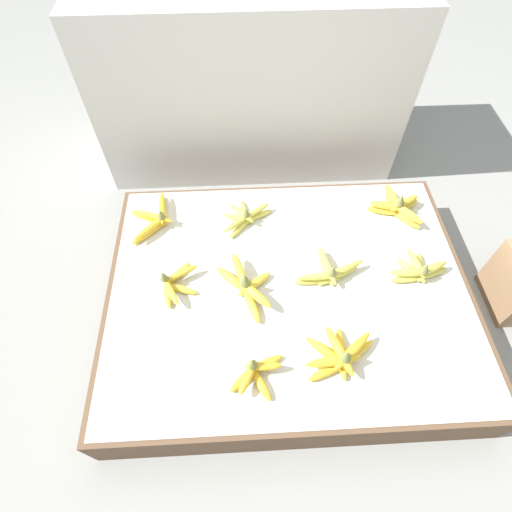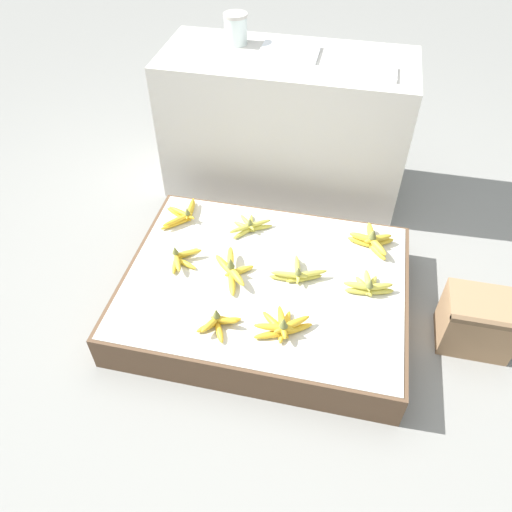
{
  "view_description": "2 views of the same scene",
  "coord_description": "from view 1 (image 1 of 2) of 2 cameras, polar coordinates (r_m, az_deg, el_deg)",
  "views": [
    {
      "loc": [
        -0.15,
        -0.71,
        1.38
      ],
      "look_at": [
        -0.11,
        0.11,
        0.23
      ],
      "focal_mm": 28.0,
      "sensor_mm": 36.0,
      "label": 1
    },
    {
      "loc": [
        0.28,
        -1.49,
        1.83
      ],
      "look_at": [
        -0.06,
        0.09,
        0.23
      ],
      "focal_mm": 35.0,
      "sensor_mm": 36.0,
      "label": 2
    }
  ],
  "objects": [
    {
      "name": "ground_plane",
      "position": [
        1.56,
        4.26,
        -7.84
      ],
      "size": [
        10.0,
        10.0,
        0.0
      ],
      "primitive_type": "plane",
      "color": "gray"
    },
    {
      "name": "display_platform",
      "position": [
        1.47,
        4.48,
        -6.16
      ],
      "size": [
        1.26,
        0.97,
        0.19
      ],
      "color": "brown",
      "rests_on": "ground_plane"
    },
    {
      "name": "back_vendor_table",
      "position": [
        1.95,
        -0.83,
        24.24
      ],
      "size": [
        1.31,
        0.56,
        0.78
      ],
      "color": "beige",
      "rests_on": "ground_plane"
    },
    {
      "name": "banana_bunch_front_midleft",
      "position": [
        1.23,
        -0.01,
        -16.32
      ],
      "size": [
        0.18,
        0.15,
        0.1
      ],
      "color": "gold",
      "rests_on": "display_platform"
    },
    {
      "name": "banana_bunch_front_midright",
      "position": [
        1.27,
        11.97,
        -13.81
      ],
      "size": [
        0.23,
        0.18,
        0.11
      ],
      "color": "gold",
      "rests_on": "display_platform"
    },
    {
      "name": "banana_bunch_middle_left",
      "position": [
        1.39,
        -11.54,
        -3.81
      ],
      "size": [
        0.13,
        0.2,
        0.09
      ],
      "color": "gold",
      "rests_on": "display_platform"
    },
    {
      "name": "banana_bunch_middle_midleft",
      "position": [
        1.35,
        -1.41,
        -4.23
      ],
      "size": [
        0.21,
        0.27,
        0.11
      ],
      "color": "gold",
      "rests_on": "display_platform"
    },
    {
      "name": "banana_bunch_middle_midright",
      "position": [
        1.41,
        10.37,
        -2.27
      ],
      "size": [
        0.26,
        0.18,
        0.09
      ],
      "color": "gold",
      "rests_on": "display_platform"
    },
    {
      "name": "banana_bunch_middle_right",
      "position": [
        1.5,
        22.18,
        -1.88
      ],
      "size": [
        0.22,
        0.14,
        0.1
      ],
      "color": "gold",
      "rests_on": "display_platform"
    },
    {
      "name": "banana_bunch_back_left",
      "position": [
        1.58,
        -14.23,
        5.25
      ],
      "size": [
        0.18,
        0.26,
        0.09
      ],
      "color": "gold",
      "rests_on": "display_platform"
    },
    {
      "name": "banana_bunch_back_midleft",
      "position": [
        1.54,
        -1.58,
        5.6
      ],
      "size": [
        0.2,
        0.2,
        0.08
      ],
      "color": "gold",
      "rests_on": "display_platform"
    },
    {
      "name": "banana_bunch_back_right",
      "position": [
        1.66,
        19.54,
        6.69
      ],
      "size": [
        0.23,
        0.22,
        0.11
      ],
      "color": "gold",
      "rests_on": "display_platform"
    }
  ]
}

